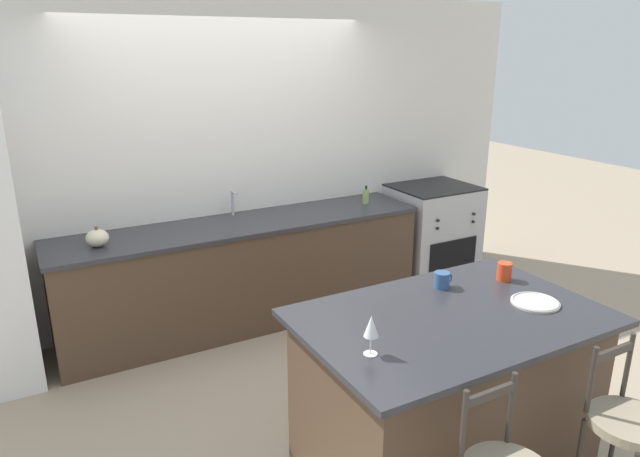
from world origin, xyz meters
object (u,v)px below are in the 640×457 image
(bar_stool_far, at_px, (624,441))
(oven_range, at_px, (431,233))
(tumbler_cup, at_px, (504,271))
(soap_bottle, at_px, (366,196))
(wine_glass, at_px, (371,327))
(pumpkin_decoration, at_px, (97,238))
(coffee_mug, at_px, (442,280))
(dinner_plate, at_px, (535,302))

(bar_stool_far, bearing_deg, oven_range, 66.52)
(oven_range, bearing_deg, bar_stool_far, -113.48)
(tumbler_cup, height_order, soap_bottle, soap_bottle)
(bar_stool_far, xyz_separation_m, tumbler_cup, (0.22, 1.01, 0.44))
(wine_glass, distance_m, pumpkin_decoration, 2.42)
(wine_glass, bearing_deg, soap_bottle, 57.39)
(oven_range, bearing_deg, coffee_mug, -128.32)
(bar_stool_far, xyz_separation_m, soap_bottle, (0.51, 2.98, 0.42))
(coffee_mug, distance_m, pumpkin_decoration, 2.46)
(oven_range, bearing_deg, tumbler_cup, -118.65)
(oven_range, height_order, bar_stool_far, bar_stool_far)
(dinner_plate, relative_size, coffee_mug, 2.11)
(tumbler_cup, bearing_deg, pumpkin_decoration, 137.08)
(oven_range, xyz_separation_m, tumbler_cup, (-1.07, -1.96, 0.50))
(coffee_mug, bearing_deg, pumpkin_decoration, 132.25)
(coffee_mug, xyz_separation_m, soap_bottle, (0.69, 1.88, -0.01))
(dinner_plate, height_order, wine_glass, wine_glass)
(tumbler_cup, distance_m, pumpkin_decoration, 2.81)
(bar_stool_far, xyz_separation_m, pumpkin_decoration, (-1.84, 2.92, 0.42))
(pumpkin_decoration, bearing_deg, coffee_mug, -47.75)
(wine_glass, distance_m, coffee_mug, 0.91)
(dinner_plate, height_order, coffee_mug, coffee_mug)
(bar_stool_far, xyz_separation_m, coffee_mug, (-0.18, 1.10, 0.43))
(oven_range, relative_size, dinner_plate, 3.73)
(dinner_plate, distance_m, pumpkin_decoration, 2.97)
(bar_stool_far, height_order, tumbler_cup, tumbler_cup)
(soap_bottle, bearing_deg, coffee_mug, -110.20)
(wine_glass, relative_size, coffee_mug, 1.60)
(dinner_plate, distance_m, soap_bottle, 2.33)
(soap_bottle, bearing_deg, tumbler_cup, -98.28)
(dinner_plate, distance_m, wine_glass, 1.10)
(oven_range, relative_size, pumpkin_decoration, 6.09)
(oven_range, height_order, tumbler_cup, tumbler_cup)
(dinner_plate, relative_size, pumpkin_decoration, 1.63)
(dinner_plate, bearing_deg, bar_stool_far, -100.16)
(pumpkin_decoration, relative_size, soap_bottle, 0.96)
(tumbler_cup, height_order, pumpkin_decoration, pumpkin_decoration)
(bar_stool_far, height_order, coffee_mug, coffee_mug)
(wine_glass, xyz_separation_m, soap_bottle, (1.48, 2.31, -0.10))
(oven_range, height_order, dinner_plate, oven_range)
(oven_range, xyz_separation_m, dinner_plate, (-1.17, -2.28, 0.45))
(coffee_mug, distance_m, soap_bottle, 2.00)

